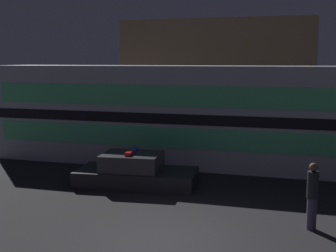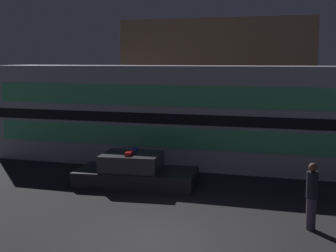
{
  "view_description": "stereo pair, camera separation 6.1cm",
  "coord_description": "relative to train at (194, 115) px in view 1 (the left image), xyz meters",
  "views": [
    {
      "loc": [
        3.23,
        -10.51,
        4.45
      ],
      "look_at": [
        -1.93,
        6.81,
        1.9
      ],
      "focal_mm": 50.0,
      "sensor_mm": 36.0,
      "label": 1
    },
    {
      "loc": [
        3.29,
        -10.49,
        4.45
      ],
      "look_at": [
        -1.93,
        6.81,
        1.9
      ],
      "focal_mm": 50.0,
      "sensor_mm": 36.0,
      "label": 2
    }
  ],
  "objects": [
    {
      "name": "train",
      "position": [
        0.0,
        0.0,
        0.0
      ],
      "size": [
        17.82,
        3.02,
        4.21
      ],
      "color": "#B7BABF",
      "rests_on": "ground_plane"
    },
    {
      "name": "building_left",
      "position": [
        -0.37,
        8.99,
        1.24
      ],
      "size": [
        10.78,
        6.49,
        6.7
      ],
      "color": "brown",
      "rests_on": "ground_plane"
    },
    {
      "name": "pedestrian",
      "position": [
        4.83,
        -6.85,
        -1.18
      ],
      "size": [
        0.3,
        0.3,
        1.8
      ],
      "color": "#3F384C",
      "rests_on": "ground_plane"
    },
    {
      "name": "police_car",
      "position": [
        -1.19,
        -4.04,
        -1.64
      ],
      "size": [
        4.41,
        2.33,
        1.28
      ],
      "rotation": [
        0.0,
        0.0,
        0.1
      ],
      "color": "black",
      "rests_on": "ground_plane"
    },
    {
      "name": "ground_plane",
      "position": [
        1.36,
        -8.83,
        -2.11
      ],
      "size": [
        120.0,
        120.0,
        0.0
      ],
      "primitive_type": "plane",
      "color": "black"
    }
  ]
}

